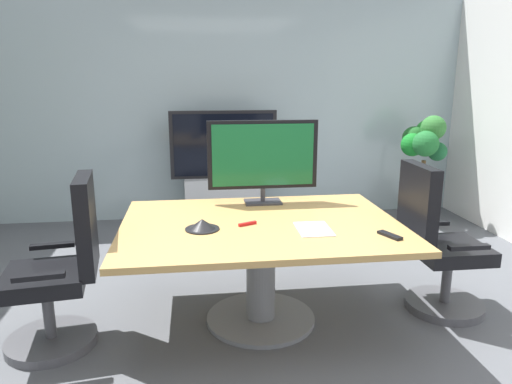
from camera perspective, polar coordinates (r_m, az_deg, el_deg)
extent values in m
plane|color=#515459|center=(3.31, -0.54, -16.62)|extent=(6.87, 6.87, 0.00)
cube|color=#9EB2B7|center=(5.69, -4.12, 10.18)|extent=(5.87, 0.10, 2.65)
cube|color=#B2894C|center=(3.18, 0.59, -4.04)|extent=(1.85, 1.36, 0.04)
cylinder|color=slate|center=(3.31, 0.58, -10.00)|extent=(0.20, 0.20, 0.68)
cylinder|color=slate|center=(3.45, 0.57, -14.96)|extent=(0.76, 0.76, 0.03)
cylinder|color=#4C4C51|center=(3.43, -23.42, -16.14)|extent=(0.56, 0.56, 0.06)
cylinder|color=#4C4C51|center=(3.33, -23.77, -12.98)|extent=(0.07, 0.07, 0.36)
cube|color=black|center=(3.24, -24.15, -9.50)|extent=(0.54, 0.54, 0.10)
cube|color=black|center=(3.10, -19.81, -3.67)|extent=(0.15, 0.46, 0.60)
cube|color=black|center=(3.44, -23.36, -5.97)|extent=(0.28, 0.08, 0.03)
cube|color=black|center=(2.96, -24.76, -9.28)|extent=(0.28, 0.08, 0.03)
cylinder|color=#4C4C51|center=(3.86, 21.75, -12.53)|extent=(0.56, 0.56, 0.06)
cylinder|color=#4C4C51|center=(3.77, 22.03, -9.66)|extent=(0.07, 0.07, 0.36)
cube|color=black|center=(3.69, 22.34, -6.51)|extent=(0.48, 0.48, 0.10)
cube|color=black|center=(3.47, 18.94, -1.76)|extent=(0.09, 0.46, 0.60)
cube|color=black|center=(3.44, 24.32, -6.09)|extent=(0.28, 0.05, 0.03)
cube|color=black|center=(3.86, 20.38, -3.59)|extent=(0.28, 0.05, 0.03)
cube|color=#333338|center=(3.66, 0.83, -1.20)|extent=(0.28, 0.18, 0.02)
cylinder|color=#333338|center=(3.64, 0.84, -0.32)|extent=(0.04, 0.04, 0.10)
cube|color=black|center=(3.59, 0.82, 4.53)|extent=(0.84, 0.04, 0.52)
cube|color=#14592D|center=(3.57, 0.87, 4.48)|extent=(0.77, 0.01, 0.47)
cube|color=#B7BABC|center=(5.51, -3.84, -1.00)|extent=(0.90, 0.36, 0.55)
cube|color=black|center=(5.36, -3.93, 5.74)|extent=(1.20, 0.06, 0.76)
cube|color=black|center=(5.32, -3.91, 5.69)|extent=(1.12, 0.01, 0.69)
cylinder|color=brown|center=(5.87, 19.13, -2.07)|extent=(0.34, 0.34, 0.30)
cylinder|color=brown|center=(5.79, 19.42, 1.46)|extent=(0.05, 0.05, 0.44)
sphere|color=#1B5C31|center=(5.79, 21.05, 4.59)|extent=(0.22, 0.22, 0.22)
sphere|color=green|center=(5.87, 20.00, 6.93)|extent=(0.27, 0.27, 0.27)
sphere|color=#205C25|center=(5.78, 18.54, 6.21)|extent=(0.27, 0.27, 0.27)
sphere|color=#177824|center=(5.62, 18.37, 5.44)|extent=(0.26, 0.26, 0.26)
sphere|color=#206C2F|center=(5.51, 19.80, 5.51)|extent=(0.28, 0.28, 0.28)
sphere|color=#317531|center=(5.62, 20.63, 7.27)|extent=(0.27, 0.27, 0.27)
cone|color=black|center=(3.04, -6.52, -3.89)|extent=(0.19, 0.19, 0.07)
cylinder|color=black|center=(3.05, -6.50, -4.45)|extent=(0.22, 0.22, 0.01)
cube|color=black|center=(3.01, 15.86, -5.05)|extent=(0.11, 0.18, 0.02)
cube|color=red|center=(3.11, -1.04, -3.85)|extent=(0.13, 0.07, 0.02)
cube|color=white|center=(3.05, 6.99, -4.48)|extent=(0.22, 0.30, 0.01)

